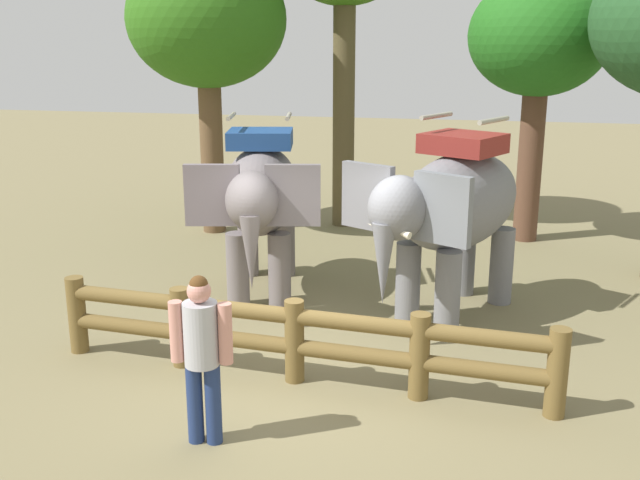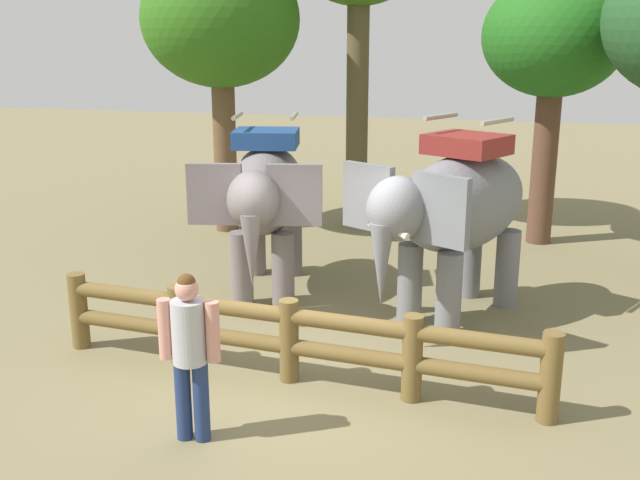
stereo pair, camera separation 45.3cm
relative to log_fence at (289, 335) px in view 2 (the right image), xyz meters
name	(u,v)px [view 2 (the right image)]	position (x,y,z in m)	size (l,w,h in m)	color
ground_plane	(293,375)	(0.00, 0.14, -0.60)	(60.00, 60.00, 0.00)	olive
log_fence	(289,335)	(0.00, 0.00, 0.00)	(6.37, 0.77, 1.05)	brown
elephant_near_left	(266,196)	(-1.29, 3.02, 1.04)	(2.11, 3.49, 2.93)	slate
elephant_center	(455,209)	(1.75, 2.63, 1.09)	(2.82, 3.53, 3.02)	slate
tourist_woman_in_black	(190,346)	(-0.58, -1.59, 0.46)	(0.65, 0.39, 1.84)	navy
tree_far_right	(221,23)	(-3.46, 6.75, 3.77)	(3.25, 3.25, 5.83)	brown
tree_deep_back	(554,41)	(3.14, 7.42, 3.42)	(2.77, 2.77, 5.31)	brown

